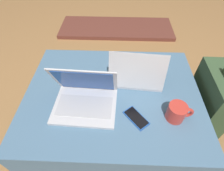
{
  "coord_description": "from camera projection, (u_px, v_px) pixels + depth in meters",
  "views": [
    {
      "loc": [
        0.02,
        -0.66,
        1.18
      ],
      "look_at": [
        -0.0,
        -0.01,
        0.46
      ],
      "focal_mm": 28.0,
      "sensor_mm": 36.0,
      "label": 1
    }
  ],
  "objects": [
    {
      "name": "ground_plane",
      "position": [
        113.0,
        125.0,
        1.32
      ],
      "size": [
        14.0,
        14.0,
        0.0
      ],
      "primitive_type": "plane",
      "color": "#9E7042"
    },
    {
      "name": "ottoman",
      "position": [
        113.0,
        111.0,
        1.18
      ],
      "size": [
        1.04,
        0.81,
        0.38
      ],
      "color": "#2A3D4E",
      "rests_on": "ground_plane"
    },
    {
      "name": "laptop_near",
      "position": [
        85.0,
        97.0,
        0.95
      ],
      "size": [
        0.35,
        0.27,
        0.25
      ],
      "rotation": [
        0.0,
        0.0,
        -0.04
      ],
      "color": "silver",
      "rests_on": "ottoman"
    },
    {
      "name": "laptop_far",
      "position": [
        136.0,
        75.0,
        1.07
      ],
      "size": [
        0.34,
        0.25,
        0.24
      ],
      "rotation": [
        0.0,
        0.0,
        3.06
      ],
      "color": "silver",
      "rests_on": "ottoman"
    },
    {
      "name": "cell_phone",
      "position": [
        136.0,
        118.0,
        0.92
      ],
      "size": [
        0.14,
        0.15,
        0.01
      ],
      "rotation": [
        0.0,
        0.0,
        0.69
      ],
      "color": "#1E4C9E",
      "rests_on": "ottoman"
    },
    {
      "name": "backpack",
      "position": [
        209.0,
        104.0,
        1.16
      ],
      "size": [
        0.19,
        0.35,
        0.57
      ],
      "rotation": [
        0.0,
        0.0,
        1.56
      ],
      "color": "#385133",
      "rests_on": "ground_plane"
    },
    {
      "name": "coffee_mug",
      "position": [
        177.0,
        112.0,
        0.89
      ],
      "size": [
        0.14,
        0.1,
        0.1
      ],
      "color": "red",
      "rests_on": "ottoman"
    },
    {
      "name": "fireplace_hearth",
      "position": [
        116.0,
        28.0,
        2.22
      ],
      "size": [
        1.4,
        0.5,
        0.04
      ],
      "color": "brown",
      "rests_on": "ground_plane"
    }
  ]
}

